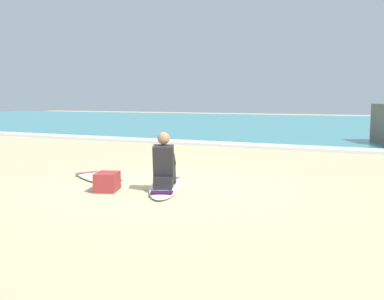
{
  "coord_description": "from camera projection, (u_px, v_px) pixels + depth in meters",
  "views": [
    {
      "loc": [
        3.96,
        -7.01,
        1.57
      ],
      "look_at": [
        0.05,
        0.97,
        0.55
      ],
      "focal_mm": 41.46,
      "sensor_mm": 36.0,
      "label": 1
    }
  ],
  "objects": [
    {
      "name": "beach_bag",
      "position": [
        107.0,
        182.0,
        7.61
      ],
      "size": [
        0.51,
        0.58,
        0.32
      ],
      "primitive_type": "cube",
      "rotation": [
        0.0,
        0.0,
        0.37
      ],
      "color": "maroon",
      "rests_on": "ground"
    },
    {
      "name": "ground_plane",
      "position": [
        166.0,
        185.0,
        8.16
      ],
      "size": [
        80.0,
        80.0,
        0.0
      ],
      "primitive_type": "plane",
      "color": "#CCB584"
    },
    {
      "name": "sea",
      "position": [
        335.0,
        125.0,
        26.43
      ],
      "size": [
        80.0,
        28.0,
        0.1
      ],
      "primitive_type": "cube",
      "color": "teal",
      "rests_on": "ground"
    },
    {
      "name": "surfer_seated",
      "position": [
        164.0,
        166.0,
        7.59
      ],
      "size": [
        0.58,
        0.77,
        0.95
      ],
      "color": "#232326",
      "rests_on": "surfboard_main"
    },
    {
      "name": "surfboard_main",
      "position": [
        165.0,
        186.0,
        7.91
      ],
      "size": [
        1.44,
        2.3,
        0.08
      ],
      "color": "white",
      "rests_on": "ground"
    },
    {
      "name": "surfboard_spare_near",
      "position": [
        98.0,
        178.0,
        8.7
      ],
      "size": [
        1.92,
        1.37,
        0.08
      ],
      "color": "#EFE5C6",
      "rests_on": "ground"
    },
    {
      "name": "breaking_foam",
      "position": [
        270.0,
        147.0,
        14.2
      ],
      "size": [
        80.0,
        0.9,
        0.11
      ],
      "primitive_type": "cube",
      "color": "white",
      "rests_on": "ground"
    }
  ]
}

